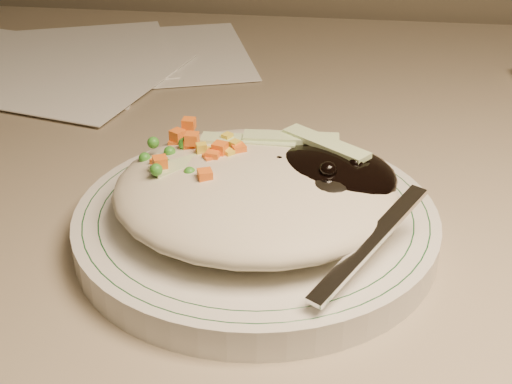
# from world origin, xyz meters

# --- Properties ---
(desk) EXTENTS (1.40, 0.70, 0.74)m
(desk) POSITION_xyz_m (0.00, 1.38, 0.54)
(desk) COLOR gray
(desk) RESTS_ON ground
(plate) EXTENTS (0.25, 0.25, 0.02)m
(plate) POSITION_xyz_m (-0.11, 1.19, 0.75)
(plate) COLOR silver
(plate) RESTS_ON desk
(plate_rim) EXTENTS (0.24, 0.24, 0.00)m
(plate_rim) POSITION_xyz_m (-0.11, 1.19, 0.76)
(plate_rim) COLOR #144723
(plate_rim) RESTS_ON plate
(meal) EXTENTS (0.21, 0.19, 0.05)m
(meal) POSITION_xyz_m (-0.11, 1.19, 0.78)
(meal) COLOR beige
(meal) RESTS_ON plate
(papers) EXTENTS (0.44, 0.34, 0.00)m
(papers) POSITION_xyz_m (-0.39, 1.51, 0.74)
(papers) COLOR white
(papers) RESTS_ON desk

